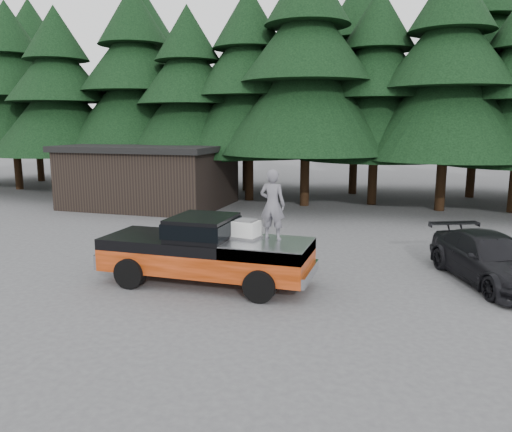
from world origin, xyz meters
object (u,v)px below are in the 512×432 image
(pickup_truck, at_px, (206,261))
(utility_building, at_px, (150,175))
(air_compressor, at_px, (246,230))
(parked_car, at_px, (490,259))
(man_on_bed, at_px, (272,205))

(pickup_truck, distance_m, utility_building, 14.24)
(air_compressor, bearing_deg, parked_car, 28.04)
(parked_car, bearing_deg, man_on_bed, 177.43)
(pickup_truck, relative_size, man_on_bed, 3.13)
(pickup_truck, height_order, man_on_bed, man_on_bed)
(air_compressor, height_order, parked_car, air_compressor)
(air_compressor, height_order, man_on_bed, man_on_bed)
(pickup_truck, height_order, utility_building, utility_building)
(man_on_bed, height_order, utility_building, utility_building)
(pickup_truck, relative_size, parked_car, 1.27)
(man_on_bed, relative_size, parked_car, 0.41)
(pickup_truck, relative_size, utility_building, 0.71)
(man_on_bed, relative_size, utility_building, 0.23)
(pickup_truck, distance_m, man_on_bed, 2.45)
(man_on_bed, bearing_deg, air_compressor, 9.75)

